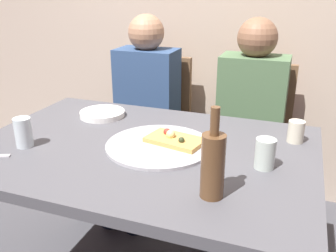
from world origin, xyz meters
TOP-DOWN VIEW (x-y plane):
  - dining_table at (0.00, 0.00)m, footprint 1.32×0.91m
  - pizza_tray at (0.06, 0.02)m, footprint 0.41×0.41m
  - pizza_slice_last at (0.11, 0.05)m, footprint 0.24×0.17m
  - wine_bottle at (0.34, -0.26)m, footprint 0.07×0.07m
  - tumbler_near at (0.56, 0.25)m, footprint 0.06×0.06m
  - tumbler_far at (-0.43, -0.16)m, footprint 0.07×0.07m
  - wine_glass at (0.47, -0.02)m, footprint 0.07×0.07m
  - plate_stack at (-0.32, 0.25)m, footprint 0.21×0.21m
  - chair_left at (-0.32, 0.85)m, footprint 0.44×0.44m
  - chair_right at (0.31, 0.85)m, footprint 0.44×0.44m
  - guest_in_sweater at (-0.32, 0.70)m, footprint 0.36×0.56m
  - guest_in_beanie at (0.31, 0.70)m, footprint 0.36×0.56m

SIDE VIEW (x-z plane):
  - chair_left at x=-0.32m, z-range 0.06..0.96m
  - chair_right at x=0.31m, z-range 0.06..0.96m
  - guest_in_sweater at x=-0.32m, z-range 0.06..1.23m
  - guest_in_beanie at x=0.31m, z-range 0.06..1.23m
  - dining_table at x=0.00m, z-range 0.28..1.02m
  - pizza_tray at x=0.06m, z-range 0.74..0.75m
  - plate_stack at x=-0.32m, z-range 0.74..0.76m
  - pizza_slice_last at x=0.11m, z-range 0.74..0.78m
  - tumbler_near at x=0.56m, z-range 0.74..0.82m
  - wine_glass at x=0.47m, z-range 0.74..0.84m
  - tumbler_far at x=-0.43m, z-range 0.74..0.85m
  - wine_bottle at x=0.34m, z-range 0.70..0.98m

